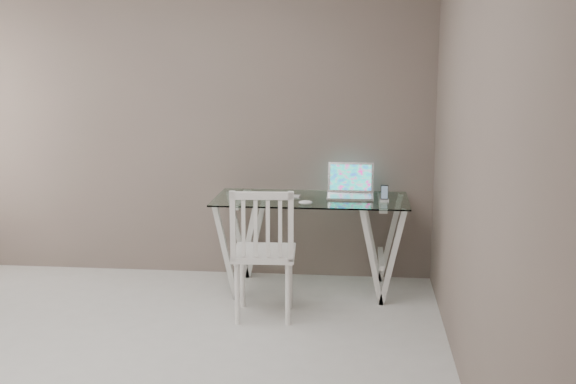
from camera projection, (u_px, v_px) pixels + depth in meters
The scene contains 7 objects.
room at pixel (78, 80), 3.74m from camera, with size 4.50×4.52×2.71m.
desk at pixel (311, 243), 5.67m from camera, with size 1.50×0.70×0.75m.
chair at pixel (263, 248), 5.01m from camera, with size 0.46×0.46×0.95m.
laptop at pixel (350, 188), 5.68m from camera, with size 0.36×0.33×0.25m.
keyboard at pixel (282, 196), 5.65m from camera, with size 0.30×0.13×0.01m, color silver.
mouse at pixel (306, 202), 5.36m from camera, with size 0.10×0.06×0.03m, color white.
phone_dock at pixel (384, 197), 5.47m from camera, with size 0.07×0.07×0.13m.
Camera 1 is at (1.41, -3.63, 1.85)m, focal length 45.00 mm.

